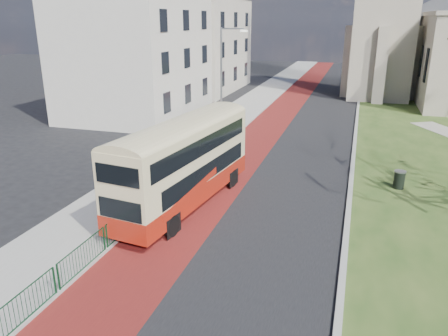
% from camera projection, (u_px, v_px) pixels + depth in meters
% --- Properties ---
extents(ground, '(160.00, 160.00, 0.00)m').
position_uv_depth(ground, '(195.00, 238.00, 18.41)').
color(ground, black).
rests_on(ground, ground).
extents(road_carriageway, '(9.00, 120.00, 0.01)m').
position_uv_depth(road_carriageway, '(298.00, 130.00, 36.06)').
color(road_carriageway, black).
rests_on(road_carriageway, ground).
extents(bus_lane, '(3.40, 120.00, 0.01)m').
position_uv_depth(bus_lane, '(266.00, 128.00, 36.82)').
color(bus_lane, '#591414').
rests_on(bus_lane, ground).
extents(pavement_west, '(4.00, 120.00, 0.12)m').
position_uv_depth(pavement_west, '(223.00, 124.00, 37.86)').
color(pavement_west, gray).
rests_on(pavement_west, ground).
extents(kerb_west, '(0.25, 120.00, 0.13)m').
position_uv_depth(kerb_west, '(245.00, 126.00, 37.30)').
color(kerb_west, '#999993').
rests_on(kerb_west, ground).
extents(kerb_east, '(0.25, 80.00, 0.13)m').
position_uv_depth(kerb_east, '(356.00, 128.00, 36.57)').
color(kerb_east, '#999993').
rests_on(kerb_east, ground).
extents(pedestrian_railing, '(0.07, 24.00, 1.12)m').
position_uv_depth(pedestrian_railing, '(169.00, 185.00, 22.67)').
color(pedestrian_railing, '#0E3D1D').
rests_on(pedestrian_railing, ground).
extents(street_block_near, '(10.30, 14.30, 13.00)m').
position_uv_depth(street_block_near, '(136.00, 44.00, 40.08)').
color(street_block_near, beige).
rests_on(street_block_near, ground).
extents(street_block_far, '(10.30, 16.30, 11.50)m').
position_uv_depth(street_block_far, '(197.00, 43.00, 54.78)').
color(street_block_far, '#BCB09F').
rests_on(street_block_far, ground).
extents(streetlamp, '(2.13, 0.18, 8.00)m').
position_uv_depth(streetlamp, '(223.00, 74.00, 34.39)').
color(streetlamp, gray).
rests_on(streetlamp, pavement_west).
extents(bus, '(3.58, 10.18, 4.17)m').
position_uv_depth(bus, '(184.00, 160.00, 20.80)').
color(bus, maroon).
rests_on(bus, ground).
extents(litter_bin, '(0.67, 0.67, 0.99)m').
position_uv_depth(litter_bin, '(399.00, 179.00, 23.51)').
color(litter_bin, black).
rests_on(litter_bin, grass_green).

